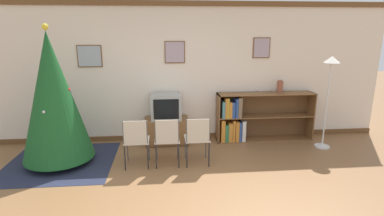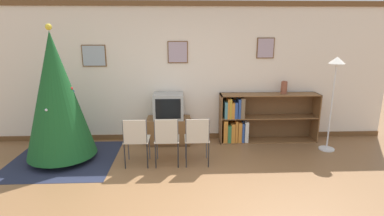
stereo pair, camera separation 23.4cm
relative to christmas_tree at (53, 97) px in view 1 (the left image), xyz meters
name	(u,v)px [view 1 (the left image)]	position (x,y,z in m)	size (l,w,h in m)	color
ground_plane	(187,212)	(2.01, -1.61, -1.13)	(24.00, 24.00, 0.00)	brown
wall_back	(176,73)	(2.01, 1.01, 0.22)	(8.38, 0.11, 2.70)	silver
area_rug	(61,162)	(0.00, 0.00, -1.13)	(1.75, 1.68, 0.01)	#23283D
christmas_tree	(53,97)	(0.00, 0.00, 0.00)	(1.12, 1.12, 2.26)	maroon
tv_console	(167,131)	(1.79, 0.72, -0.87)	(0.84, 0.46, 0.51)	brown
television	(166,106)	(1.79, 0.71, -0.38)	(0.57, 0.44, 0.48)	#9E9E99
folding_chair_left	(136,140)	(1.30, -0.30, -0.66)	(0.40, 0.40, 0.82)	#BCB29E
folding_chair_center	(167,139)	(1.79, -0.30, -0.66)	(0.40, 0.40, 0.82)	#BCB29E
folding_chair_right	(197,138)	(2.28, -0.30, -0.66)	(0.40, 0.40, 0.82)	#BCB29E
bookshelf	(247,119)	(3.41, 0.78, -0.69)	(1.93, 0.36, 0.96)	brown
vase	(280,86)	(4.05, 0.80, -0.04)	(0.12, 0.12, 0.25)	brown
standing_lamp	(330,78)	(4.75, 0.26, 0.19)	(0.28, 0.28, 1.72)	silver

